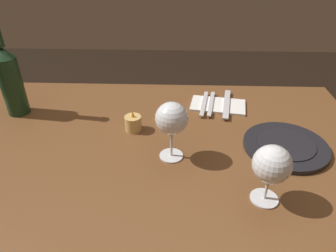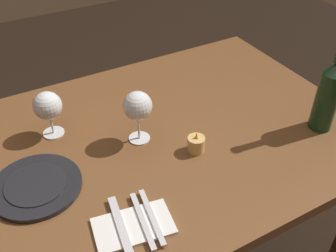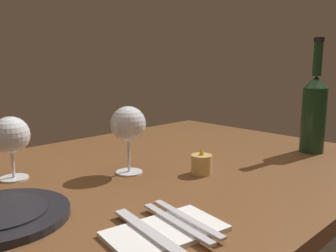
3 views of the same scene
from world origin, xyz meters
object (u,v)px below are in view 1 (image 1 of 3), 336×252
wine_glass_right (172,120)px  table_knife (227,104)px  wine_bottle (10,79)px  votive_candle (133,124)px  fork_inner (211,104)px  fork_outer (204,103)px  wine_glass_left (272,165)px  folded_napkin (218,105)px  dinner_plate (286,146)px

wine_glass_right → table_knife: (0.19, 0.29, -0.11)m
wine_glass_right → wine_bottle: bearing=156.9°
votive_candle → fork_inner: votive_candle is taller
wine_bottle → fork_outer: wine_bottle is taller
wine_glass_left → wine_bottle: wine_bottle is taller
folded_napkin → fork_inner: fork_inner is taller
folded_napkin → fork_outer: bearing=180.0°
table_knife → fork_outer: bearing=180.0°
wine_bottle → folded_napkin: 0.70m
votive_candle → folded_napkin: bearing=30.0°
wine_glass_left → dinner_plate: (0.11, 0.20, -0.09)m
wine_bottle → table_knife: wine_bottle is taller
wine_glass_right → fork_inner: 0.34m
dinner_plate → folded_napkin: (-0.17, 0.24, -0.00)m
wine_glass_left → fork_outer: wine_glass_left is taller
wine_glass_right → fork_outer: 0.33m
dinner_plate → folded_napkin: dinner_plate is taller
wine_glass_right → wine_bottle: (-0.53, 0.23, 0.01)m
wine_glass_left → fork_outer: (-0.11, 0.45, -0.09)m
wine_glass_right → dinner_plate: (0.33, 0.05, -0.11)m
wine_bottle → votive_candle: 0.43m
votive_candle → table_knife: (0.31, 0.16, -0.01)m
folded_napkin → table_knife: bearing=0.0°
wine_bottle → folded_napkin: wine_bottle is taller
fork_inner → fork_outer: 0.02m
wine_glass_right → wine_bottle: size_ratio=0.49×
dinner_plate → folded_napkin: bearing=125.1°
votive_candle → table_knife: bearing=27.6°
dinner_plate → wine_glass_left: bearing=-117.3°
folded_napkin → votive_candle: bearing=-150.0°
wine_glass_left → votive_candle: wine_glass_left is taller
wine_glass_right → folded_napkin: bearing=61.6°
wine_glass_left → wine_glass_right: 0.27m
wine_glass_right → fork_outer: wine_glass_right is taller
wine_bottle → fork_inner: (0.66, 0.07, -0.12)m
wine_bottle → dinner_plate: bearing=-11.5°
wine_glass_right → dinner_plate: wine_glass_right is taller
votive_candle → fork_outer: votive_candle is taller
table_knife → wine_glass_left: bearing=-85.6°
wine_glass_right → fork_inner: wine_glass_right is taller
fork_outer → table_knife: 0.08m
votive_candle → wine_glass_right: bearing=-46.8°
dinner_plate → fork_outer: size_ratio=1.33×
wine_bottle → fork_inner: size_ratio=1.90×
fork_outer → wine_glass_left: bearing=-75.6°
fork_outer → wine_glass_right: bearing=-110.3°
dinner_plate → folded_napkin: 0.30m
wine_bottle → fork_outer: 0.65m
wine_glass_left → votive_candle: bearing=140.5°
fork_inner → table_knife: (0.05, 0.00, 0.00)m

